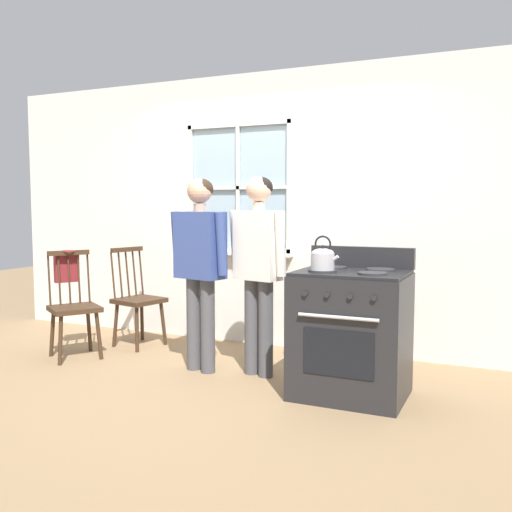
{
  "coord_description": "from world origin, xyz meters",
  "views": [
    {
      "loc": [
        2.16,
        -3.81,
        1.39
      ],
      "look_at": [
        0.3,
        0.28,
        1.0
      ],
      "focal_mm": 40.0,
      "sensor_mm": 36.0,
      "label": 1
    }
  ],
  "objects_px": {
    "person_teen_center": "(259,256)",
    "stove": "(351,332)",
    "chair_by_window": "(74,308)",
    "chair_near_wall": "(138,300)",
    "handbag": "(67,268)",
    "person_elderly_left": "(200,255)",
    "kettle": "(323,258)",
    "potted_plant": "(256,242)"
  },
  "relations": [
    {
      "from": "handbag",
      "to": "kettle",
      "type": "bearing_deg",
      "value": -5.58
    },
    {
      "from": "stove",
      "to": "handbag",
      "type": "xyz_separation_m",
      "value": [
        -2.8,
        0.12,
        0.34
      ]
    },
    {
      "from": "chair_by_window",
      "to": "handbag",
      "type": "bearing_deg",
      "value": 90.0
    },
    {
      "from": "person_teen_center",
      "to": "handbag",
      "type": "height_order",
      "value": "person_teen_center"
    },
    {
      "from": "kettle",
      "to": "handbag",
      "type": "distance_m",
      "value": 2.64
    },
    {
      "from": "chair_near_wall",
      "to": "person_teen_center",
      "type": "xyz_separation_m",
      "value": [
        1.51,
        -0.42,
        0.54
      ]
    },
    {
      "from": "chair_by_window",
      "to": "person_teen_center",
      "type": "xyz_separation_m",
      "value": [
        1.77,
        0.2,
        0.54
      ]
    },
    {
      "from": "person_elderly_left",
      "to": "potted_plant",
      "type": "relative_size",
      "value": 4.71
    },
    {
      "from": "stove",
      "to": "potted_plant",
      "type": "height_order",
      "value": "potted_plant"
    },
    {
      "from": "person_teen_center",
      "to": "kettle",
      "type": "relative_size",
      "value": 6.61
    },
    {
      "from": "person_elderly_left",
      "to": "handbag",
      "type": "xyz_separation_m",
      "value": [
        -1.47,
        0.02,
        -0.18
      ]
    },
    {
      "from": "chair_by_window",
      "to": "chair_near_wall",
      "type": "distance_m",
      "value": 0.67
    },
    {
      "from": "person_elderly_left",
      "to": "stove",
      "type": "relative_size",
      "value": 1.5
    },
    {
      "from": "kettle",
      "to": "potted_plant",
      "type": "relative_size",
      "value": 0.72
    },
    {
      "from": "chair_near_wall",
      "to": "stove",
      "type": "relative_size",
      "value": 0.91
    },
    {
      "from": "person_elderly_left",
      "to": "chair_by_window",
      "type": "bearing_deg",
      "value": -163.1
    },
    {
      "from": "person_elderly_left",
      "to": "kettle",
      "type": "xyz_separation_m",
      "value": [
        1.14,
        -0.23,
        0.03
      ]
    },
    {
      "from": "handbag",
      "to": "person_elderly_left",
      "type": "bearing_deg",
      "value": -0.96
    },
    {
      "from": "person_teen_center",
      "to": "stove",
      "type": "bearing_deg",
      "value": -0.51
    },
    {
      "from": "stove",
      "to": "kettle",
      "type": "distance_m",
      "value": 0.59
    },
    {
      "from": "chair_by_window",
      "to": "potted_plant",
      "type": "height_order",
      "value": "potted_plant"
    },
    {
      "from": "handbag",
      "to": "potted_plant",
      "type": "bearing_deg",
      "value": 32.72
    },
    {
      "from": "chair_near_wall",
      "to": "kettle",
      "type": "distance_m",
      "value": 2.35
    },
    {
      "from": "person_elderly_left",
      "to": "handbag",
      "type": "height_order",
      "value": "person_elderly_left"
    },
    {
      "from": "chair_by_window",
      "to": "stove",
      "type": "relative_size",
      "value": 0.91
    },
    {
      "from": "person_elderly_left",
      "to": "stove",
      "type": "xyz_separation_m",
      "value": [
        1.32,
        -0.1,
        -0.52
      ]
    },
    {
      "from": "chair_by_window",
      "to": "kettle",
      "type": "bearing_deg",
      "value": -59.28
    },
    {
      "from": "stove",
      "to": "kettle",
      "type": "relative_size",
      "value": 4.39
    },
    {
      "from": "stove",
      "to": "kettle",
      "type": "bearing_deg",
      "value": -143.68
    },
    {
      "from": "stove",
      "to": "potted_plant",
      "type": "distance_m",
      "value": 1.78
    },
    {
      "from": "person_elderly_left",
      "to": "person_teen_center",
      "type": "relative_size",
      "value": 0.99
    },
    {
      "from": "person_elderly_left",
      "to": "handbag",
      "type": "distance_m",
      "value": 1.48
    },
    {
      "from": "kettle",
      "to": "chair_near_wall",
      "type": "bearing_deg",
      "value": 161.12
    },
    {
      "from": "person_elderly_left",
      "to": "stove",
      "type": "distance_m",
      "value": 1.42
    },
    {
      "from": "handbag",
      "to": "person_teen_center",
      "type": "bearing_deg",
      "value": 1.96
    },
    {
      "from": "person_elderly_left",
      "to": "person_teen_center",
      "type": "xyz_separation_m",
      "value": [
        0.5,
        0.09,
        0.0
      ]
    },
    {
      "from": "person_teen_center",
      "to": "person_elderly_left",
      "type": "bearing_deg",
      "value": -157.0
    },
    {
      "from": "person_teen_center",
      "to": "kettle",
      "type": "bearing_deg",
      "value": -13.96
    },
    {
      "from": "person_teen_center",
      "to": "handbag",
      "type": "distance_m",
      "value": 1.98
    },
    {
      "from": "person_teen_center",
      "to": "stove",
      "type": "distance_m",
      "value": 0.99
    },
    {
      "from": "chair_by_window",
      "to": "handbag",
      "type": "height_order",
      "value": "same"
    },
    {
      "from": "chair_near_wall",
      "to": "stove",
      "type": "xyz_separation_m",
      "value": [
        2.34,
        -0.61,
        0.02
      ]
    }
  ]
}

